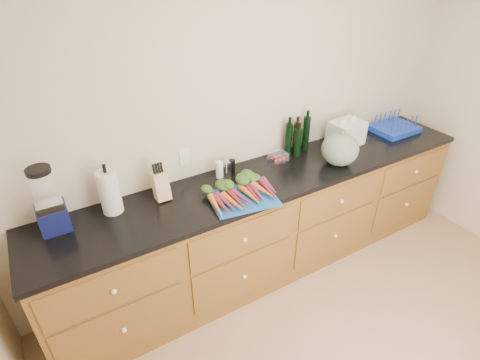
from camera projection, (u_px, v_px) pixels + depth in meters
wall_back at (252, 117)px, 2.94m from camera, size 4.10×0.05×2.60m
cabinets at (271, 224)px, 3.15m from camera, size 3.60×0.64×0.90m
countertop at (273, 177)px, 2.91m from camera, size 3.64×0.62×0.04m
cutting_board at (243, 198)px, 2.62m from camera, size 0.50×0.41×0.01m
carrots at (239, 191)px, 2.63m from camera, size 0.47×0.35×0.07m
squash at (340, 149)px, 2.97m from camera, size 0.29×0.29×0.26m
blender_appliance at (49, 204)px, 2.25m from camera, size 0.17×0.17×0.44m
paper_towel at (110, 192)px, 2.42m from camera, size 0.13×0.13×0.30m
knife_block at (161, 186)px, 2.58m from camera, size 0.10×0.10×0.20m
grinder_salt at (219, 170)px, 2.83m from camera, size 0.06×0.06×0.13m
grinder_pepper at (232, 167)px, 2.88m from camera, size 0.05×0.05×0.12m
canister_chrome at (228, 168)px, 2.87m from camera, size 0.05×0.05×0.11m
tomato_box at (278, 157)px, 3.07m from camera, size 0.14×0.11×0.07m
bottles at (297, 138)px, 3.14m from camera, size 0.25×0.13×0.30m
grocery_bag at (346, 133)px, 3.30m from camera, size 0.30×0.25×0.21m
dish_rack at (394, 127)px, 3.56m from camera, size 0.40×0.32×0.16m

